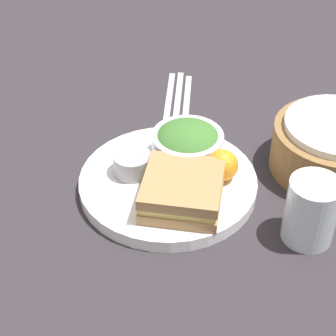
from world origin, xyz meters
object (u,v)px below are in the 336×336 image
Objects in this scene: plate at (168,183)px; drink_glass at (311,211)px; sandwich at (183,190)px; knife at (178,96)px; salad_bowl at (187,143)px; spoon at (187,96)px; fork at (169,95)px; bread_basket at (334,147)px; dressing_cup at (132,164)px.

drink_glass is at bearing 49.12° from plate.
knife is at bearing 167.40° from sandwich.
salad_bowl is 1.17× the size of drink_glass.
salad_bowl is at bearing -172.91° from knife.
plate is at bearing 176.35° from spoon.
drink_glass reaches higher than sandwich.
sandwich is at bearing -172.58° from fork.
bread_basket is 1.09× the size of knife.
dressing_cup is at bearing -144.67° from sandwich.
dressing_cup reaches higher than plate.
fork and spoon have the same top height.
sandwich is at bearing -118.59° from drink_glass.
dressing_cup is (0.02, -0.10, -0.01)m from salad_bowl.
fork is at bearing 90.00° from spoon.
drink_glass is at bearing -150.62° from knife.
plate is 1.39× the size of bread_basket.
drink_glass reaches higher than knife.
fork is 0.02m from knife.
spoon is (0.01, 0.03, 0.00)m from fork.
dressing_cup reaches higher than spoon.
knife is 1.17× the size of spoon.
bread_basket is at bearing -127.72° from knife.
salad_bowl reaches higher than knife.
spoon is (-0.24, 0.15, -0.04)m from dressing_cup.
drink_glass reaches higher than dressing_cup.
salad_bowl is 0.73× the size of spoon.
spoon is at bearing 165.57° from salad_bowl.
bread_basket is at bearing -129.64° from spoon.
sandwich reaches higher than knife.
knife is (-0.42, -0.09, -0.05)m from drink_glass.
drink_glass is 0.44m from fork.
plate is at bearing 63.68° from dressing_cup.
drink_glass is 0.18m from bread_basket.
fork is 0.04m from spoon.
dressing_cup is 0.61× the size of drink_glass.
drink_glass is 0.43m from knife.
bread_basket is at bearing 76.99° from salad_bowl.
fork is at bearing 170.42° from sandwich.
drink_glass reaches higher than plate.
bread_basket is at bearing 143.31° from drink_glass.
fork is (-0.28, 0.07, -0.01)m from plate.
spoon is at bearing 147.34° from dressing_cup.
plate is 0.28m from spoon.
bread_basket is 1.15× the size of fork.
sandwich is at bearing -18.11° from salad_bowl.
sandwich is 0.88× the size of fork.
sandwich is at bearing -175.60° from knife.
plate is 4.64× the size of dressing_cup.
plate is 0.28m from fork.
spoon is (-0.42, -0.08, -0.05)m from drink_glass.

